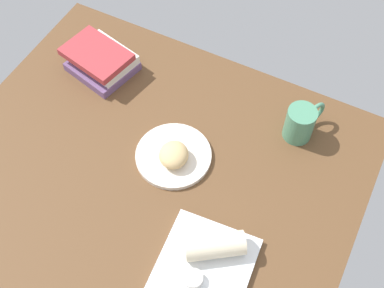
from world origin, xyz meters
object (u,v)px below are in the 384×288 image
(scone_pastry, at_px, (174,155))
(breakfast_wrap, at_px, (215,246))
(book_stack, at_px, (101,60))
(sauce_cup, at_px, (193,279))
(coffee_mug, at_px, (301,122))
(square_plate, at_px, (205,265))
(round_plate, at_px, (174,156))

(scone_pastry, bearing_deg, breakfast_wrap, 138.89)
(book_stack, bearing_deg, sauce_cup, 139.81)
(breakfast_wrap, xyz_separation_m, coffee_mug, (-0.06, -0.42, 0.01))
(square_plate, height_order, book_stack, book_stack)
(breakfast_wrap, bearing_deg, round_plate, 13.01)
(scone_pastry, distance_m, breakfast_wrap, 0.28)
(round_plate, relative_size, coffee_mug, 1.62)
(round_plate, relative_size, sauce_cup, 4.62)
(round_plate, xyz_separation_m, book_stack, (0.35, -0.18, 0.03))
(coffee_mug, bearing_deg, square_plate, 82.54)
(square_plate, relative_size, breakfast_wrap, 1.54)
(scone_pastry, distance_m, coffee_mug, 0.36)
(round_plate, bearing_deg, scone_pastry, 124.24)
(round_plate, relative_size, square_plate, 0.95)
(scone_pastry, distance_m, book_stack, 0.41)
(sauce_cup, height_order, coffee_mug, coffee_mug)
(round_plate, relative_size, book_stack, 0.93)
(scone_pastry, relative_size, sauce_cup, 1.90)
(sauce_cup, relative_size, breakfast_wrap, 0.32)
(round_plate, height_order, book_stack, book_stack)
(round_plate, relative_size, scone_pastry, 2.43)
(round_plate, distance_m, breakfast_wrap, 0.30)
(sauce_cup, relative_size, coffee_mug, 0.35)
(round_plate, distance_m, coffee_mug, 0.36)
(square_plate, distance_m, book_stack, 0.70)
(round_plate, height_order, scone_pastry, scone_pastry)
(breakfast_wrap, distance_m, coffee_mug, 0.43)
(round_plate, height_order, square_plate, square_plate)
(square_plate, bearing_deg, book_stack, -36.77)
(square_plate, bearing_deg, coffee_mug, -97.46)
(scone_pastry, bearing_deg, round_plate, -55.76)
(square_plate, relative_size, book_stack, 0.98)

